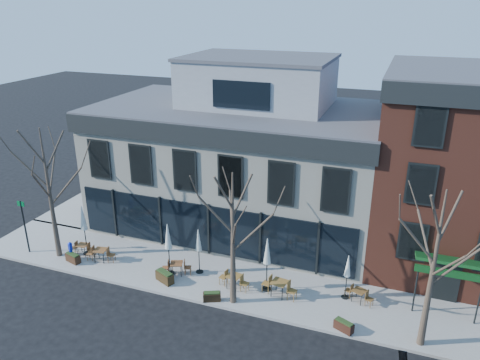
% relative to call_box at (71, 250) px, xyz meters
% --- Properties ---
extents(ground, '(120.00, 120.00, 0.00)m').
position_rel_call_box_xyz_m(ground, '(7.43, 3.38, -0.78)').
color(ground, black).
rests_on(ground, ground).
extents(sidewalk_front, '(33.50, 4.70, 0.15)m').
position_rel_call_box_xyz_m(sidewalk_front, '(10.68, 1.23, -0.71)').
color(sidewalk_front, gray).
rests_on(sidewalk_front, ground).
extents(sidewalk_side, '(4.50, 12.00, 0.15)m').
position_rel_call_box_xyz_m(sidewalk_side, '(-3.82, 9.38, -0.71)').
color(sidewalk_side, gray).
rests_on(sidewalk_side, ground).
extents(corner_building, '(18.39, 10.39, 11.10)m').
position_rel_call_box_xyz_m(corner_building, '(7.51, 8.45, 3.94)').
color(corner_building, silver).
rests_on(corner_building, ground).
extents(red_brick_building, '(8.20, 11.78, 11.18)m').
position_rel_call_box_xyz_m(red_brick_building, '(20.43, 8.36, 4.85)').
color(red_brick_building, brown).
rests_on(red_brick_building, ground).
extents(tree_corner, '(3.93, 3.98, 7.92)m').
position_rel_call_box_xyz_m(tree_corner, '(-1.05, 0.18, 3.46)').
color(tree_corner, '#382B21').
rests_on(tree_corner, sidewalk_front).
extents(tree_mid, '(3.50, 3.55, 7.04)m').
position_rel_call_box_xyz_m(tree_mid, '(10.45, -0.52, 3.01)').
color(tree_mid, '#382B21').
rests_on(tree_mid, sidewalk_front).
extents(tree_right, '(3.72, 3.77, 7.48)m').
position_rel_call_box_xyz_m(tree_right, '(19.45, -0.52, 3.24)').
color(tree_right, '#382B21').
rests_on(tree_right, sidewalk_front).
extents(sign_pole, '(0.50, 0.10, 3.40)m').
position_rel_call_box_xyz_m(sign_pole, '(-3.07, -0.12, 1.29)').
color(sign_pole, black).
rests_on(sign_pole, sidewalk_front).
extents(call_box, '(0.24, 0.24, 1.20)m').
position_rel_call_box_xyz_m(call_box, '(0.00, 0.00, 0.00)').
color(call_box, '#0C1EA0').
rests_on(call_box, sidewalk_front).
extents(cafe_set_0, '(1.57, 0.70, 0.81)m').
position_rel_call_box_xyz_m(cafe_set_0, '(0.24, 0.76, -0.22)').
color(cafe_set_0, brown).
rests_on(cafe_set_0, sidewalk_front).
extents(cafe_set_1, '(1.78, 0.81, 0.91)m').
position_rel_call_box_xyz_m(cafe_set_1, '(1.72, 0.51, -0.16)').
color(cafe_set_1, brown).
rests_on(cafe_set_1, sidewalk_front).
extents(cafe_set_2, '(1.69, 0.99, 0.88)m').
position_rel_call_box_xyz_m(cafe_set_2, '(6.56, 0.76, -0.18)').
color(cafe_set_2, brown).
rests_on(cafe_set_2, sidewalk_front).
extents(cafe_set_3, '(1.79, 0.80, 0.92)m').
position_rel_call_box_xyz_m(cafe_set_3, '(10.03, 0.66, -0.16)').
color(cafe_set_3, brown).
rests_on(cafe_set_3, sidewalk_front).
extents(cafe_set_4, '(1.98, 0.89, 1.02)m').
position_rel_call_box_xyz_m(cafe_set_4, '(12.49, 0.80, -0.11)').
color(cafe_set_4, brown).
rests_on(cafe_set_4, sidewalk_front).
extents(cafe_set_5, '(1.58, 0.92, 0.82)m').
position_rel_call_box_xyz_m(cafe_set_5, '(16.43, 1.70, -0.21)').
color(cafe_set_5, brown).
rests_on(cafe_set_5, sidewalk_front).
extents(umbrella_0, '(0.50, 0.50, 3.14)m').
position_rel_call_box_xyz_m(umbrella_0, '(0.42, 0.91, 1.58)').
color(umbrella_0, black).
rests_on(umbrella_0, sidewalk_front).
extents(umbrella_1, '(0.49, 0.49, 3.09)m').
position_rel_call_box_xyz_m(umbrella_1, '(6.17, 0.69, 1.54)').
color(umbrella_1, black).
rests_on(umbrella_1, sidewalk_front).
extents(umbrella_2, '(0.43, 0.43, 2.70)m').
position_rel_call_box_xyz_m(umbrella_2, '(7.67, 1.39, 1.27)').
color(umbrella_2, black).
rests_on(umbrella_2, sidewalk_front).
extents(umbrella_3, '(0.49, 0.49, 3.05)m').
position_rel_call_box_xyz_m(umbrella_3, '(11.71, 1.10, 1.52)').
color(umbrella_3, black).
rests_on(umbrella_3, sidewalk_front).
extents(umbrella_4, '(0.40, 0.40, 2.49)m').
position_rel_call_box_xyz_m(umbrella_4, '(15.75, 1.79, 1.12)').
color(umbrella_4, black).
rests_on(umbrella_4, sidewalk_front).
extents(planter_0, '(1.04, 0.65, 0.54)m').
position_rel_call_box_xyz_m(planter_0, '(0.23, -0.16, -0.36)').
color(planter_0, '#301C10').
rests_on(planter_0, sidewalk_front).
extents(planter_1, '(1.20, 0.86, 0.62)m').
position_rel_call_box_xyz_m(planter_1, '(6.28, -0.12, -0.32)').
color(planter_1, black).
rests_on(planter_1, sidewalk_front).
extents(planter_2, '(0.96, 0.69, 0.50)m').
position_rel_call_box_xyz_m(planter_2, '(9.39, -0.82, -0.39)').
color(planter_2, black).
rests_on(planter_2, sidewalk_front).
extents(planter_3, '(0.99, 0.72, 0.52)m').
position_rel_call_box_xyz_m(planter_3, '(16.06, -0.82, -0.38)').
color(planter_3, '#321910').
rests_on(planter_3, sidewalk_front).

